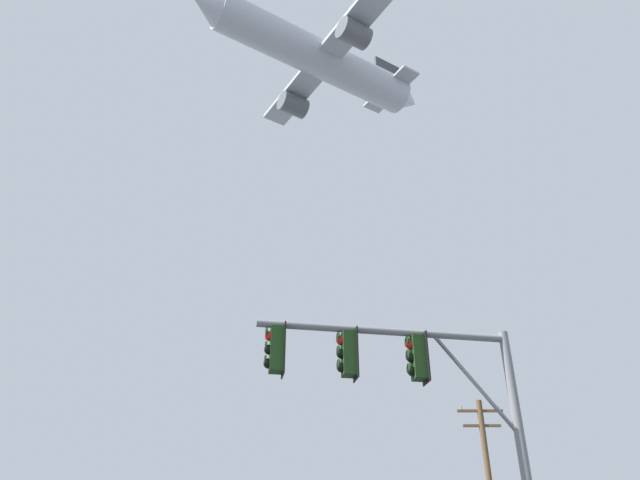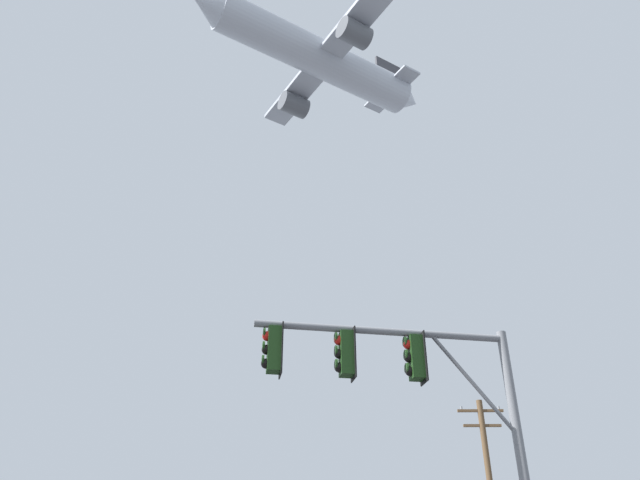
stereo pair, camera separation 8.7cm
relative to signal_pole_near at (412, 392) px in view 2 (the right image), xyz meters
The scene contains 2 objects.
signal_pole_near is the anchor object (origin of this frame).
airplane 54.35m from the signal_pole_near, 94.53° to the left, with size 24.53×18.94×7.38m.
Camera 2 is at (0.95, -5.11, 1.51)m, focal length 33.22 mm.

